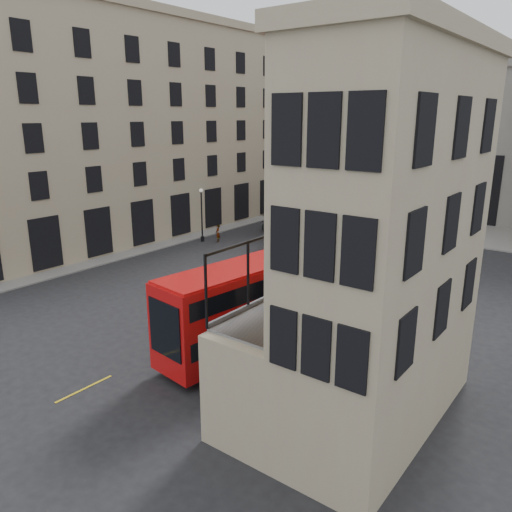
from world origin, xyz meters
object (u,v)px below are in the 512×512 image
Objects in this scene: bus_near at (258,298)px; cafe_chair_c at (330,295)px; pedestrian_a at (283,224)px; bicycle at (331,262)px; car_c at (273,223)px; pedestrian_b at (379,220)px; cafe_table_far at (335,263)px; car_a at (287,242)px; cafe_chair_a at (279,328)px; pedestrian_c at (403,214)px; pedestrian_e at (218,233)px; cafe_table_near at (272,300)px; cyclist at (265,266)px; bus_far at (307,209)px; cafe_chair_b at (326,303)px; street_lamp_b at (373,207)px; street_lamp_a at (202,218)px; cafe_chair_d at (353,279)px; traffic_light_far at (276,206)px; cafe_table_mid at (299,283)px; pedestrian_d at (460,221)px; car_b at (382,256)px.

cafe_chair_c is at bearing -21.95° from bus_near.
bicycle is at bearing -62.07° from pedestrian_a.
car_c is 11.85m from pedestrian_b.
cafe_table_far is at bearing -171.81° from bicycle.
car_a is 29.00m from cafe_chair_a.
pedestrian_c is (8.12, 13.50, -0.11)m from pedestrian_a.
pedestrian_e is (-10.34, -15.46, -0.05)m from pedestrian_b.
cafe_table_near is (4.28, -4.77, 2.34)m from bus_near.
cafe_chair_c is at bearing 63.58° from pedestrian_c.
car_c is 17.62m from cyclist.
pedestrian_a is (1.84, -0.66, 0.25)m from car_c.
bicycle is 0.88× the size of pedestrian_a.
cafe_chair_a is at bearing -79.63° from pedestrian_a.
bus_far is 16.38× the size of cafe_chair_b.
cafe_chair_c is (17.54, -26.61, 2.16)m from bus_far.
street_lamp_b is at bearing 108.29° from cafe_table_near.
street_lamp_a is 7.09× the size of cafe_chair_b.
car_a is at bearing -152.29° from pedestrian_b.
cafe_table_near is at bearing -102.82° from cafe_chair_d.
bus_far is 15.59m from cyclist.
cafe_table_far is (10.33, -36.14, 4.36)m from pedestrian_c.
cafe_chair_c is at bearing 26.52° from pedestrian_e.
cafe_chair_b is at bearing -51.69° from traffic_light_far.
pedestrian_a is 34.14m from cafe_chair_b.
pedestrian_b is 35.95m from cafe_table_mid.
pedestrian_d is 39.33m from cafe_table_mid.
cafe_table_near is at bearing 102.23° from car_c.
pedestrian_e is 2.22× the size of cafe_table_mid.
cyclist is (-6.74, 9.81, -1.80)m from bus_near.
pedestrian_b is (-6.10, 13.08, 0.13)m from car_b.
bicycle is 0.84× the size of pedestrian_b.
street_lamp_a is 9.59m from car_c.
cyclist is 2.49× the size of cafe_chair_a.
traffic_light_far reaches higher than car_a.
traffic_light_far is 4.16× the size of cafe_chair_d.
car_a is 2.51× the size of pedestrian_a.
cafe_table_far is at bearing 159.14° from pedestrian_d.
cafe_chair_b reaches higher than pedestrian_d.
bicycle is 1.93× the size of cafe_table_far.
cyclist reaches higher than car_c.
cafe_chair_b reaches higher than pedestrian_e.
traffic_light_far is 0.86× the size of car_c.
street_lamp_a is 28.97m from cafe_table_mid.
pedestrian_c is at bearing 105.60° from cafe_chair_a.
bus_near is at bearing -63.79° from bus_far.
cafe_table_near is (11.21, -36.36, 4.15)m from pedestrian_b.
cafe_chair_a reaches higher than car_c.
bicycle is (14.68, 0.05, -1.98)m from street_lamp_a.
cafe_chair_d is (17.41, -24.21, 2.17)m from bus_far.
cafe_table_far reaches higher than pedestrian_e.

